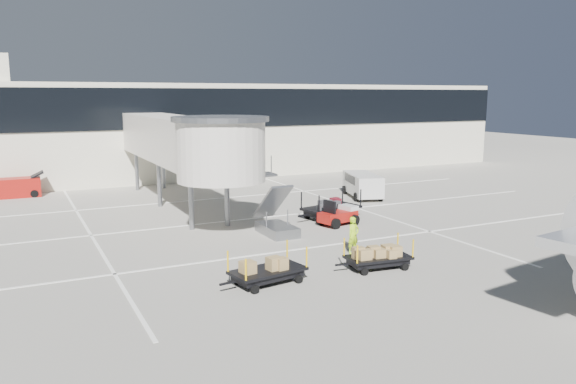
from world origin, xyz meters
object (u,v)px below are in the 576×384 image
suitcase_cart (332,208)px  box_cart_near (378,256)px  baggage_tug (339,216)px  ground_worker (353,235)px  box_cart_far (267,272)px  belt_loader (15,188)px  minivan (362,183)px

suitcase_cart → box_cart_near: 9.74m
baggage_tug → ground_worker: ground_worker is taller
box_cart_far → belt_loader: belt_loader is taller
ground_worker → belt_loader: bearing=108.7°
minivan → belt_loader: belt_loader is taller
minivan → belt_loader: (-21.80, 10.71, -0.32)m
ground_worker → belt_loader: 26.17m
minivan → suitcase_cart: bearing=-120.1°
suitcase_cart → ground_worker: size_ratio=2.54×
ground_worker → minivan: (8.30, 11.70, 0.15)m
baggage_tug → box_cart_near: (-2.68, -7.48, -0.00)m
baggage_tug → belt_loader: belt_loader is taller
suitcase_cart → box_cart_near: size_ratio=1.29×
minivan → box_cart_far: bearing=-117.0°
suitcase_cart → ground_worker: ground_worker is taller
box_cart_near → ground_worker: size_ratio=1.97×
box_cart_near → ground_worker: ground_worker is taller
box_cart_far → ground_worker: bearing=12.4°
minivan → belt_loader: size_ratio=1.27×
ground_worker → belt_loader: size_ratio=0.46×
ground_worker → box_cart_far: bearing=-170.5°
baggage_tug → ground_worker: bearing=-127.2°
belt_loader → box_cart_near: bearing=-60.6°
suitcase_cart → minivan: minivan is taller
box_cart_near → baggage_tug: bearing=76.6°
suitcase_cart → belt_loader: belt_loader is taller
baggage_tug → ground_worker: (-2.34, -5.08, 0.32)m
baggage_tug → suitcase_cart: bearing=58.8°
box_cart_near → belt_loader: size_ratio=0.90×
baggage_tug → suitcase_cart: size_ratio=0.56×
suitcase_cart → box_cart_near: suitcase_cart is taller
belt_loader → box_cart_far: bearing=-69.8°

